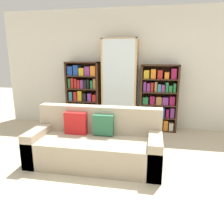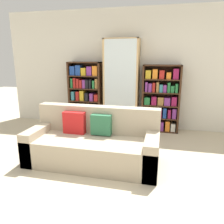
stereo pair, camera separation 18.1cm
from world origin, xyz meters
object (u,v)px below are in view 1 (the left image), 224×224
Objects in this scene: couch at (96,144)px; bookshelf_left at (84,95)px; display_cabinet at (120,85)px; bookshelf_right at (159,99)px; wine_bottle at (131,129)px.

couch is 2.03m from bookshelf_left.
display_cabinet reaches higher than bookshelf_left.
bookshelf_left is 1.76m from bookshelf_right.
wine_bottle is (-0.55, -0.55, -0.56)m from bookshelf_right.
display_cabinet is (0.10, 1.81, 0.72)m from couch.
display_cabinet is at bearing -1.04° from bookshelf_left.
couch is 1.95m from display_cabinet.
display_cabinet is at bearing -178.97° from bookshelf_right.
couch reaches higher than wine_bottle.
wine_bottle is at bearing -57.96° from display_cabinet.
couch is at bearing -108.93° from wine_bottle.
couch is 2.11m from bookshelf_right.
bookshelf_left is at bearing -180.00° from bookshelf_right.
bookshelf_right is at bearing 44.97° from wine_bottle.
bookshelf_right reaches higher than wine_bottle.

